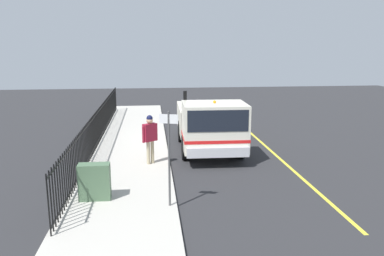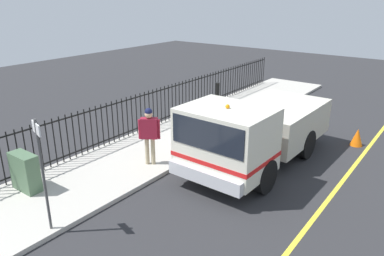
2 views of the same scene
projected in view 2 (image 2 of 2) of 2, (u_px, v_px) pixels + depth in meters
name	position (u px, v px, depth m)	size (l,w,h in m)	color
ground_plane	(268.00, 150.00, 12.91)	(45.13, 45.13, 0.00)	#2B2B2D
sidewalk_slab	(195.00, 129.00, 14.67)	(3.11, 20.52, 0.12)	#B7B2A8
lane_marking	(350.00, 171.00, 11.36)	(0.12, 18.46, 0.01)	yellow
work_truck	(252.00, 130.00, 11.21)	(2.52, 6.06, 2.60)	silver
worker_standing	(149.00, 130.00, 11.19)	(0.56, 0.48, 1.81)	maroon
iron_fence	(167.00, 103.00, 15.19)	(0.04, 17.47, 1.50)	black
utility_cabinet	(25.00, 172.00, 9.88)	(0.87, 0.39, 1.04)	#4C6B4C
traffic_cone	(357.00, 137.00, 13.17)	(0.43, 0.43, 0.62)	orange
street_sign	(42.00, 164.00, 7.84)	(0.49, 0.17, 2.60)	#4C4C4C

